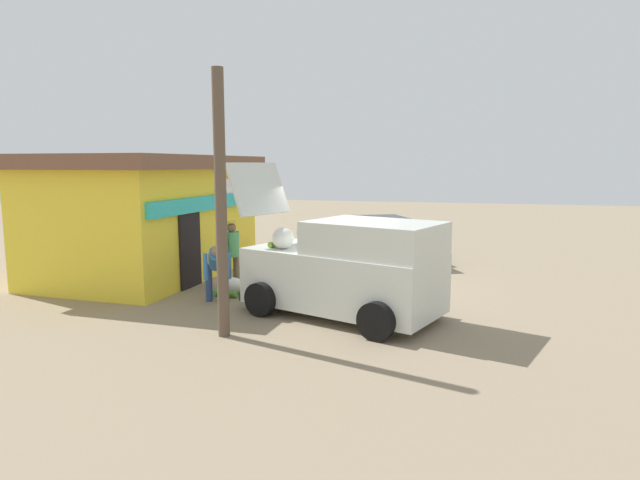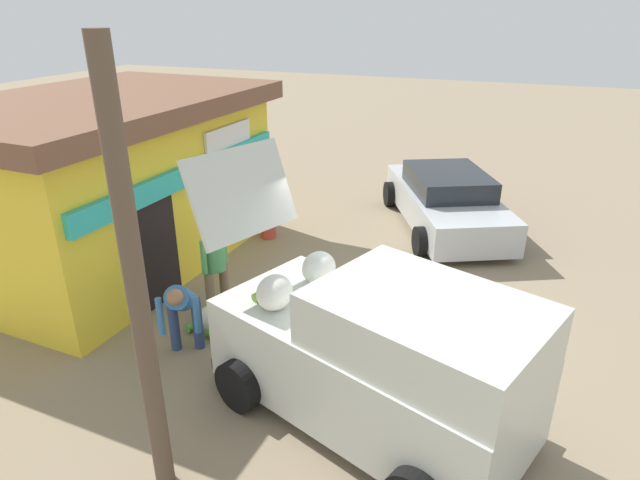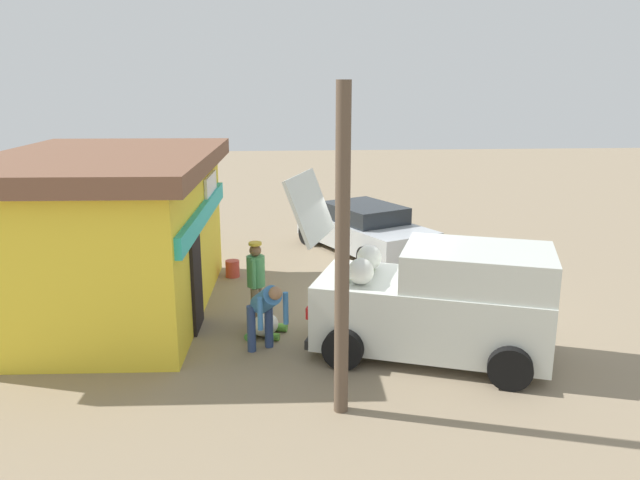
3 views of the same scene
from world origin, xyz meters
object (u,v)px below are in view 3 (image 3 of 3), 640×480
at_px(parked_sedan, 364,229).
at_px(unloaded_banana_pile, 266,326).
at_px(vendor_standing, 256,279).
at_px(paint_bucket, 233,269).
at_px(storefront_bar, 109,232).
at_px(delivery_van, 439,301).
at_px(customer_bending, 266,308).

relative_size(parked_sedan, unloaded_banana_pile, 5.36).
bearing_deg(vendor_standing, paint_bucket, 11.86).
bearing_deg(paint_bucket, storefront_bar, 132.02).
bearing_deg(vendor_standing, unloaded_banana_pile, -158.07).
bearing_deg(delivery_van, parked_sedan, 2.54).
bearing_deg(paint_bucket, unloaded_banana_pile, -166.93).
height_order(parked_sedan, vendor_standing, vendor_standing).
relative_size(storefront_bar, unloaded_banana_pile, 7.33).
bearing_deg(unloaded_banana_pile, vendor_standing, 21.93).
distance_m(delivery_van, unloaded_banana_pile, 3.22).
bearing_deg(unloaded_banana_pile, parked_sedan, -25.17).
bearing_deg(delivery_van, paint_bucket, 39.13).
distance_m(storefront_bar, delivery_van, 6.60).
xyz_separation_m(parked_sedan, unloaded_banana_pile, (-5.63, 2.64, -0.45)).
xyz_separation_m(unloaded_banana_pile, paint_bucket, (3.58, 0.83, 0.02)).
distance_m(delivery_van, customer_bending, 2.93).
relative_size(storefront_bar, delivery_van, 1.40).
relative_size(parked_sedan, customer_bending, 3.57).
distance_m(parked_sedan, customer_bending, 6.95).
bearing_deg(delivery_van, customer_bending, 85.08).
distance_m(parked_sedan, paint_bucket, 4.06).
distance_m(customer_bending, paint_bucket, 4.51).
bearing_deg(unloaded_banana_pile, storefront_bar, 63.58).
distance_m(storefront_bar, parked_sedan, 7.12).
height_order(vendor_standing, customer_bending, vendor_standing).
distance_m(unloaded_banana_pile, paint_bucket, 3.67).
bearing_deg(storefront_bar, parked_sedan, -54.51).
distance_m(delivery_van, parked_sedan, 6.70).
bearing_deg(paint_bucket, customer_bending, -168.97).
bearing_deg(storefront_bar, customer_bending, -126.94).
height_order(delivery_van, vendor_standing, delivery_van).
bearing_deg(vendor_standing, delivery_van, -115.31).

